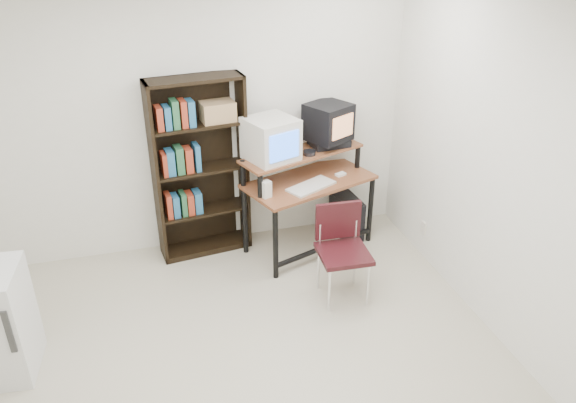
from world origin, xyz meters
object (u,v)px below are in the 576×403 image
object	(u,v)px
computer_desk	(308,184)
crt_tv	(328,122)
pc_tower	(346,215)
crt_monitor	(271,139)
school_chair	(342,243)
bookshelf	(199,166)

from	to	relation	value
computer_desk	crt_tv	distance (m)	0.62
pc_tower	crt_monitor	bearing A→B (deg)	-178.98
computer_desk	pc_tower	world-z (taller)	computer_desk
crt_monitor	pc_tower	size ratio (longest dim) A/B	1.19
computer_desk	school_chair	distance (m)	0.86
crt_monitor	crt_tv	bearing A→B (deg)	-6.26
crt_monitor	crt_tv	world-z (taller)	crt_tv
crt_tv	pc_tower	bearing A→B (deg)	-46.62
computer_desk	pc_tower	distance (m)	0.68
school_chair	crt_tv	bearing A→B (deg)	81.04
crt_monitor	school_chair	bearing A→B (deg)	-86.29
computer_desk	crt_tv	bearing A→B (deg)	16.82
bookshelf	crt_monitor	bearing A→B (deg)	-25.16
crt_monitor	pc_tower	bearing A→B (deg)	-14.65
computer_desk	crt_tv	world-z (taller)	crt_tv
crt_tv	bookshelf	size ratio (longest dim) A/B	0.29
computer_desk	crt_monitor	distance (m)	0.59
crt_tv	computer_desk	bearing A→B (deg)	-172.14
computer_desk	bookshelf	xyz separation A→B (m)	(-1.00, 0.24, 0.20)
crt_tv	pc_tower	xyz separation A→B (m)	(0.21, -0.07, -1.02)
computer_desk	pc_tower	bearing A→B (deg)	-5.43
bookshelf	crt_tv	bearing A→B (deg)	-9.78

